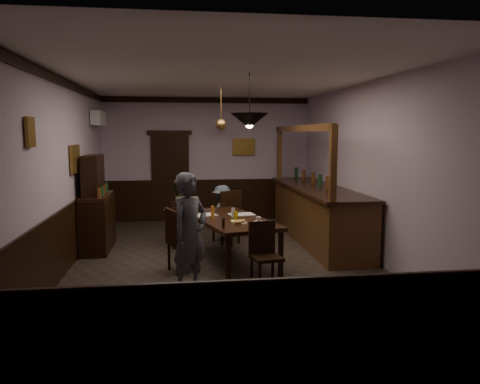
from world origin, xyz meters
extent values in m
cube|color=#2D2621|center=(0.00, 0.00, -0.01)|extent=(5.00, 8.00, 0.01)
cube|color=white|center=(0.00, 0.00, 3.00)|extent=(5.00, 8.00, 0.01)
cube|color=#C1A8C4|center=(0.00, 4.00, 1.50)|extent=(5.00, 0.01, 3.00)
cube|color=#C1A8C4|center=(0.00, -4.00, 1.50)|extent=(5.00, 0.01, 3.00)
cube|color=#C1A8C4|center=(-2.50, 0.00, 1.50)|extent=(0.01, 8.00, 3.00)
cube|color=#C1A8C4|center=(2.50, 0.00, 1.50)|extent=(0.01, 8.00, 3.00)
cube|color=black|center=(0.11, 0.08, 0.72)|extent=(1.53, 2.38, 0.06)
cube|color=black|center=(-0.04, -1.02, 0.34)|extent=(0.07, 0.07, 0.69)
cube|color=black|center=(0.78, -0.80, 0.34)|extent=(0.07, 0.07, 0.69)
cube|color=black|center=(-0.56, 0.95, 0.34)|extent=(0.07, 0.07, 0.69)
cube|color=black|center=(0.25, 1.17, 0.34)|extent=(0.07, 0.07, 0.69)
cube|color=black|center=(-0.67, 1.26, 0.41)|extent=(0.42, 0.42, 0.05)
cube|color=black|center=(-0.66, 1.09, 0.66)|extent=(0.39, 0.07, 0.46)
cube|color=black|center=(-0.53, 1.43, 0.20)|extent=(0.04, 0.04, 0.40)
cube|color=black|center=(-0.84, 1.41, 0.20)|extent=(0.04, 0.04, 0.40)
cube|color=black|center=(-0.50, 1.12, 0.20)|extent=(0.04, 0.04, 0.40)
cube|color=black|center=(-0.82, 1.09, 0.20)|extent=(0.04, 0.04, 0.40)
cube|color=black|center=(0.20, 1.50, 0.49)|extent=(0.59, 0.59, 0.05)
cube|color=black|center=(0.27, 1.31, 0.78)|extent=(0.44, 0.21, 0.54)
cube|color=black|center=(0.30, 1.73, 0.23)|extent=(0.04, 0.04, 0.46)
cube|color=black|center=(-0.04, 1.60, 0.23)|extent=(0.04, 0.04, 0.46)
cube|color=black|center=(0.43, 1.40, 0.23)|extent=(0.04, 0.04, 0.46)
cube|color=black|center=(0.10, 1.26, 0.23)|extent=(0.04, 0.04, 0.46)
cube|color=black|center=(0.47, -1.28, 0.42)|extent=(0.46, 0.46, 0.05)
cube|color=black|center=(0.43, -1.10, 0.67)|extent=(0.39, 0.11, 0.47)
cube|color=black|center=(0.34, -1.46, 0.20)|extent=(0.04, 0.04, 0.40)
cube|color=black|center=(0.65, -1.40, 0.20)|extent=(0.04, 0.04, 0.40)
cube|color=black|center=(0.28, -1.15, 0.20)|extent=(0.04, 0.04, 0.40)
cube|color=black|center=(0.59, -1.09, 0.20)|extent=(0.04, 0.04, 0.40)
cube|color=black|center=(-0.66, -0.34, 0.46)|extent=(0.55, 0.55, 0.05)
cube|color=black|center=(-0.84, -0.41, 0.73)|extent=(0.19, 0.41, 0.51)
cube|color=black|center=(-0.44, -0.43, 0.22)|extent=(0.04, 0.04, 0.44)
cube|color=black|center=(-0.57, -0.11, 0.22)|extent=(0.04, 0.04, 0.44)
cube|color=black|center=(-0.76, -0.56, 0.22)|extent=(0.04, 0.04, 0.44)
cube|color=black|center=(-0.89, -0.24, 0.22)|extent=(0.04, 0.04, 0.44)
imported|color=#51515C|center=(-0.59, -1.40, 0.82)|extent=(0.70, 0.70, 1.63)
imported|color=#414429|center=(-0.73, 1.46, 0.64)|extent=(0.78, 0.73, 1.28)
imported|color=#4D596E|center=(0.14, 1.69, 0.56)|extent=(0.83, 0.73, 1.11)
cube|color=silver|center=(-0.31, 0.37, 0.75)|extent=(0.50, 0.44, 0.01)
cube|color=silver|center=(0.34, 0.35, 0.75)|extent=(0.46, 0.36, 0.01)
cube|color=#F2F45A|center=(0.17, -0.22, 0.75)|extent=(0.18, 0.18, 0.00)
cylinder|color=white|center=(0.52, -0.34, 0.76)|extent=(0.15, 0.15, 0.01)
imported|color=white|center=(0.51, -0.37, 0.80)|extent=(0.10, 0.10, 0.07)
cylinder|color=white|center=(0.22, -0.41, 0.76)|extent=(0.22, 0.22, 0.01)
torus|color=#C68C47|center=(0.17, -0.49, 0.79)|extent=(0.13, 0.13, 0.04)
torus|color=#C68C47|center=(0.24, -0.42, 0.79)|extent=(0.13, 0.13, 0.04)
cylinder|color=yellow|center=(0.21, 0.01, 0.81)|extent=(0.07, 0.07, 0.12)
cylinder|color=#BF721E|center=(-0.17, 0.09, 0.85)|extent=(0.06, 0.06, 0.20)
cylinder|color=silver|center=(0.17, 0.14, 0.82)|extent=(0.06, 0.06, 0.15)
cylinder|color=black|center=(-0.07, -0.71, 0.82)|extent=(0.04, 0.04, 0.14)
cube|color=black|center=(-2.20, 1.24, 0.47)|extent=(0.47, 1.32, 0.94)
cube|color=black|center=(-2.20, 1.24, 0.99)|extent=(0.45, 1.27, 0.08)
cube|color=black|center=(-2.25, 1.24, 1.37)|extent=(0.28, 0.85, 0.75)
cube|color=#4A2A13|center=(2.00, 1.35, 0.52)|extent=(0.85, 3.98, 1.04)
cube|color=black|center=(1.98, 1.35, 1.06)|extent=(0.95, 4.07, 0.06)
cube|color=#4A2A13|center=(1.62, 1.35, 2.22)|extent=(0.10, 3.88, 0.12)
cube|color=#4A2A13|center=(1.62, -0.54, 1.66)|extent=(0.10, 0.10, 1.23)
cube|color=#4A2A13|center=(1.62, 3.24, 1.66)|extent=(0.10, 0.10, 1.23)
cube|color=black|center=(-0.90, 3.95, 1.05)|extent=(0.90, 0.06, 2.10)
cube|color=white|center=(-2.38, 2.90, 2.45)|extent=(0.20, 0.85, 0.30)
cube|color=olive|center=(-2.46, -1.60, 2.15)|extent=(0.04, 0.28, 0.36)
cube|color=olive|center=(-2.46, 0.80, 1.70)|extent=(0.04, 0.62, 0.48)
cube|color=olive|center=(0.90, 3.96, 1.80)|extent=(0.55, 0.04, 0.42)
cylinder|color=black|center=(0.31, -0.70, 2.66)|extent=(0.02, 0.02, 0.69)
cone|color=black|center=(0.31, -0.70, 2.31)|extent=(0.56, 0.56, 0.22)
sphere|color=#FFD88C|center=(0.31, -0.70, 2.26)|extent=(0.12, 0.12, 0.12)
cylinder|color=#BF8C3F|center=(0.10, 1.40, 2.65)|extent=(0.02, 0.02, 0.70)
cone|color=#BF8C3F|center=(0.10, 1.40, 2.30)|extent=(0.20, 0.20, 0.22)
sphere|color=#FFD88C|center=(0.10, 1.40, 2.25)|extent=(0.12, 0.12, 0.12)
cylinder|color=#BF8C3F|center=(0.30, 3.39, 2.65)|extent=(0.02, 0.02, 0.70)
cone|color=#BF8C3F|center=(0.30, 3.39, 2.30)|extent=(0.20, 0.20, 0.22)
sphere|color=#FFD88C|center=(0.30, 3.39, 2.25)|extent=(0.12, 0.12, 0.12)
camera|label=1|loc=(-0.74, -7.47, 2.14)|focal=35.00mm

